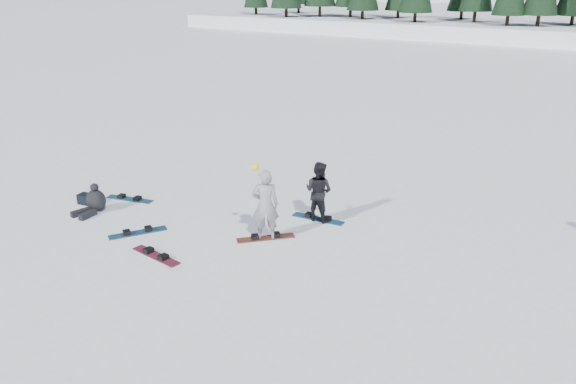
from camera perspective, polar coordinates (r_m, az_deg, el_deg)
The scene contains 10 objects.
ground at distance 13.88m, azimuth -3.58°, elevation -5.96°, with size 420.00×420.00×0.00m, color white.
snowboarder_woman at distance 14.08m, azimuth -2.34°, elevation -1.29°, with size 0.82×0.76×2.02m.
snowboarder_man at distance 15.26m, azimuth 3.13°, elevation 0.08°, with size 0.81×0.63×1.67m, color black.
seated_rider at distance 16.87m, azimuth -19.06°, elevation -0.87°, with size 0.63×1.01×0.84m.
gear_bag at distance 17.60m, azimuth -19.81°, elevation -0.67°, with size 0.45×0.30×0.30m, color black.
snowboard_woman at distance 14.46m, azimuth -2.27°, elevation -4.70°, with size 1.50×0.28×0.03m, color brown.
snowboard_man at distance 15.57m, azimuth 3.07°, elevation -2.74°, with size 1.50×0.28×0.03m, color navy.
snowboard_loose_a at distance 15.25m, azimuth -15.01°, elevation -4.02°, with size 1.50×0.28×0.03m, color #155477.
snowboard_loose_b at distance 13.94m, azimuth -13.26°, elevation -6.33°, with size 1.50×0.28×0.03m, color maroon.
snowboard_loose_c at distance 17.56m, azimuth -15.79°, elevation -0.71°, with size 1.50×0.28×0.03m, color #155978.
Camera 1 is at (7.32, -9.96, 6.32)m, focal length 35.00 mm.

